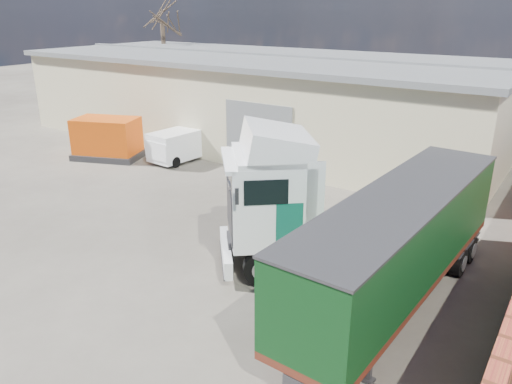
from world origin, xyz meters
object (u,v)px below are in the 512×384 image
Objects in this scene: panel_van at (182,144)px; orange_skip at (108,141)px; bare_tree at (161,9)px; tractor_unit at (297,208)px; box_trailer at (401,239)px.

panel_van is 1.01× the size of orange_skip.
bare_tree reaches higher than panel_van.
box_trailer is (3.60, -0.51, 0.09)m from tractor_unit.
bare_tree is at bearing 141.16° from panel_van.
bare_tree is 29.36m from tractor_unit.
bare_tree reaches higher than tractor_unit.
tractor_unit is at bearing 174.94° from box_trailer.
bare_tree is 16.36m from orange_skip.
bare_tree reaches higher than box_trailer.
box_trailer is at bearing -22.26° from panel_van.
panel_van is at bearing -162.27° from tractor_unit.
box_trailer is at bearing -34.71° from bare_tree.
orange_skip is (-18.72, 5.45, -1.12)m from box_trailer.
panel_van is at bearing -43.34° from bare_tree.
tractor_unit is 1.65× the size of panel_van.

